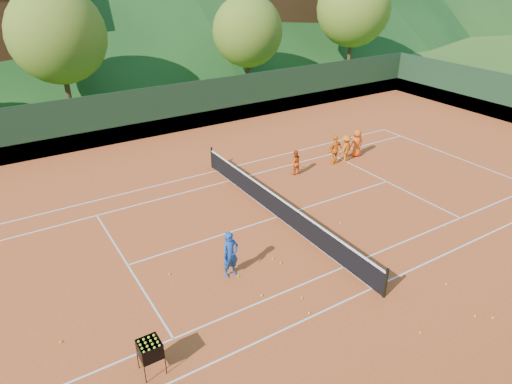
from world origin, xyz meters
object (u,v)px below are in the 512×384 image
chalet_mid (136,11)px  chalet_right (275,5)px  student_d (346,148)px  ball_hopper (150,350)px  student_a (295,162)px  student_b (335,150)px  student_c (357,143)px  coach (230,254)px  tennis_net (278,206)px

chalet_mid → chalet_right: bearing=-15.9°
student_d → chalet_mid: (-0.37, 31.00, 4.25)m
ball_hopper → chalet_mid: 41.31m
ball_hopper → student_a: bearing=37.4°
student_b → student_d: bearing=173.0°
student_c → student_d: 1.01m
chalet_mid → student_b: bearing=-90.6°
chalet_mid → chalet_right: chalet_right is taller
coach → tennis_net: (3.57, 2.41, -0.34)m
student_c → chalet_right: (12.65, 26.79, 4.48)m
coach → ball_hopper: (-3.72, -2.48, -0.09)m
coach → chalet_mid: (9.57, 36.41, 4.13)m
student_c → ball_hopper: 16.74m
student_c → student_d: student_c is taller
student_a → student_b: bearing=-174.2°
coach → student_a: size_ratio=1.31×
student_c → chalet_mid: bearing=-78.1°
chalet_mid → chalet_right: size_ratio=1.06×
student_b → ball_hopper: student_b is taller
chalet_right → coach: bearing=-126.0°
coach → student_d: bearing=22.6°
tennis_net → ball_hopper: 8.79m
student_a → chalet_mid: size_ratio=0.10×
student_c → tennis_net: student_c is taller
student_b → student_c: 1.70m
ball_hopper → chalet_right: 44.52m
coach → student_b: size_ratio=1.07×
student_a → student_b: 2.54m
coach → student_c: bearing=21.3°
student_c → ball_hopper: size_ratio=1.51×
coach → tennis_net: size_ratio=0.14×
chalet_mid → chalet_right: (14.00, -4.00, 0.27)m
tennis_net → coach: bearing=-146.1°
student_b → chalet_mid: 31.25m
student_c → chalet_right: bearing=-105.9°
chalet_mid → tennis_net: bearing=-100.0°
student_a → tennis_net: bearing=51.7°
student_a → coach: bearing=46.4°
coach → student_c: 12.29m
student_c → student_a: bearing=11.0°
student_b → student_c: size_ratio=1.04×
student_c → chalet_mid: 31.11m
student_c → student_d: bearing=21.5°
chalet_right → chalet_mid: bearing=164.1°
student_a → student_b: student_b is taller
coach → chalet_mid: 37.87m
tennis_net → student_a: bearing=44.6°
student_b → ball_hopper: bearing=27.1°
student_c → chalet_right: 29.96m
tennis_net → chalet_mid: chalet_mid is taller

